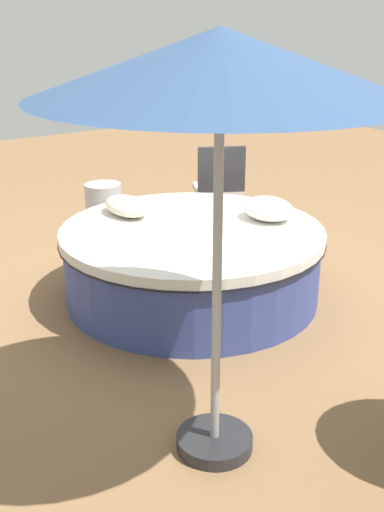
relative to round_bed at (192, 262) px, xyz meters
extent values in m
plane|color=olive|center=(0.00, 0.00, -0.33)|extent=(16.00, 16.00, 0.00)
cylinder|color=#38478C|center=(0.00, 0.00, -0.05)|extent=(2.18, 2.18, 0.55)
cylinder|color=black|center=(0.00, 0.00, 0.22)|extent=(2.25, 2.25, 0.01)
cylinder|color=silver|center=(0.00, 0.00, 0.27)|extent=(2.24, 2.24, 0.09)
ellipsoid|color=white|center=(0.18, 0.69, 0.41)|extent=(0.48, 0.39, 0.20)
ellipsoid|color=beige|center=(-0.64, -0.27, 0.39)|extent=(0.55, 0.33, 0.16)
cylinder|color=#333338|center=(-1.72, 1.24, -0.12)|extent=(0.04, 0.04, 0.42)
cylinder|color=#333338|center=(-1.52, 1.63, -0.12)|extent=(0.04, 0.04, 0.42)
cylinder|color=#333338|center=(-1.34, 1.05, -0.12)|extent=(0.04, 0.04, 0.42)
cylinder|color=#333338|center=(-1.14, 1.44, -0.12)|extent=(0.04, 0.04, 0.42)
cube|color=beige|center=(-1.43, 1.34, 0.12)|extent=(0.68, 0.69, 0.06)
cube|color=#333338|center=(-1.23, 1.24, 0.40)|extent=(0.29, 0.49, 0.50)
cylinder|color=#262628|center=(1.78, -1.07, -0.29)|extent=(0.44, 0.44, 0.08)
cylinder|color=#99999E|center=(1.78, -1.07, 0.81)|extent=(0.05, 0.05, 2.27)
cone|color=#385684|center=(1.78, -1.07, 1.80)|extent=(1.82, 1.82, 0.32)
cylinder|color=#B7B7BC|center=(-2.15, 0.25, -0.07)|extent=(0.42, 0.42, 0.52)
camera|label=1|loc=(4.19, -2.88, 2.03)|focal=44.55mm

